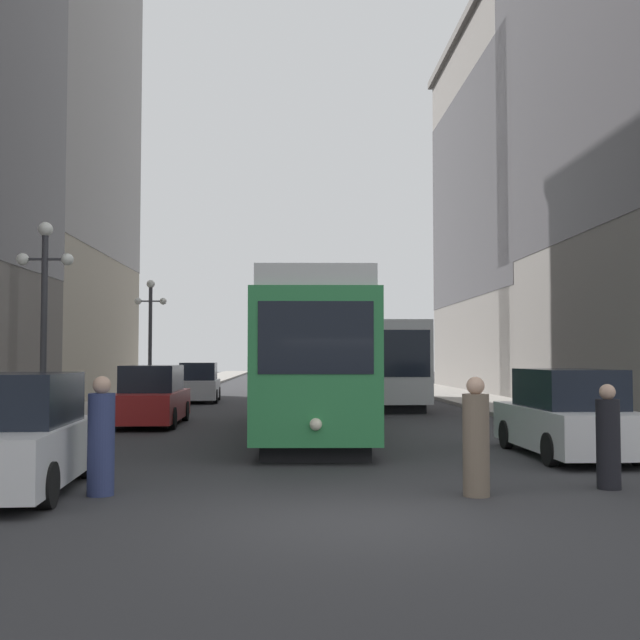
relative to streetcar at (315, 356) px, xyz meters
name	(u,v)px	position (x,y,z in m)	size (l,w,h in m)	color
ground_plane	(351,520)	(0.09, -11.20, -2.10)	(200.00, 200.00, 0.00)	#303033
sidewalk_left	(177,388)	(-7.92, 28.80, -2.03)	(3.42, 120.00, 0.15)	gray
sidewalk_right	(425,388)	(8.11, 28.80, -2.03)	(3.42, 120.00, 0.15)	gray
streetcar	(315,356)	(0.00, 0.00, 0.00)	(3.00, 13.01, 3.89)	black
transit_bus	(381,360)	(3.31, 12.40, -0.15)	(2.73, 11.63, 3.45)	black
parked_car_left_near	(199,384)	(-4.91, 14.96, -1.26)	(2.03, 4.44, 1.82)	black
parked_car_left_mid	(14,437)	(-4.91, -8.99, -1.26)	(2.08, 4.41, 1.82)	black
parked_car_right_far	(567,416)	(5.10, -5.13, -1.26)	(1.93, 4.63, 1.82)	black
parked_car_left_far	(152,397)	(-4.91, 2.80, -1.26)	(1.94, 4.98, 1.82)	black
pedestrian_crossing_near	(476,440)	(2.09, -9.59, -1.27)	(0.40, 0.40, 1.77)	#6B5B4C
pedestrian_crossing_far	(101,440)	(-3.52, -9.31, -1.27)	(0.40, 0.40, 1.78)	navy
pedestrian_on_sidewalk	(608,440)	(4.33, -9.05, -1.34)	(0.37, 0.37, 1.64)	black
lamp_post_left_near	(44,294)	(-6.81, -1.64, 1.55)	(1.41, 0.36, 5.30)	#333338
lamp_post_left_far	(150,321)	(-6.81, 12.99, 1.56)	(1.41, 0.36, 5.32)	#333338
building_right_corner	(563,201)	(15.84, 24.60, 9.45)	(12.65, 20.59, 22.45)	slate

